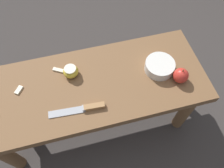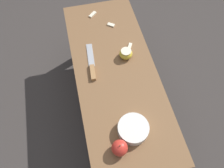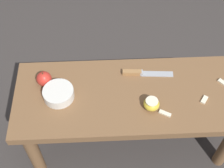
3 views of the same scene
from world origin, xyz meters
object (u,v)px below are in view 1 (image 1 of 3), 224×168
apple_whole (181,76)px  bowl (160,66)px  wooden_bench (93,92)px  knife (86,108)px  apple_cut (71,71)px

apple_whole → bowl: 0.11m
wooden_bench → apple_whole: 0.42m
knife → apple_cut: bearing=-77.1°
apple_whole → apple_cut: (0.47, -0.15, -0.01)m
knife → apple_cut: (0.03, -0.19, 0.02)m
knife → apple_whole: size_ratio=3.09×
apple_whole → bowl: size_ratio=0.57×
apple_cut → bowl: size_ratio=0.51×
knife → apple_whole: apple_whole is taller
knife → bowl: bowl is taller
wooden_bench → knife: (0.05, 0.11, 0.08)m
wooden_bench → knife: 0.15m
wooden_bench → knife: size_ratio=4.42×
apple_whole → knife: bearing=4.7°
knife → bowl: (-0.37, -0.12, 0.02)m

